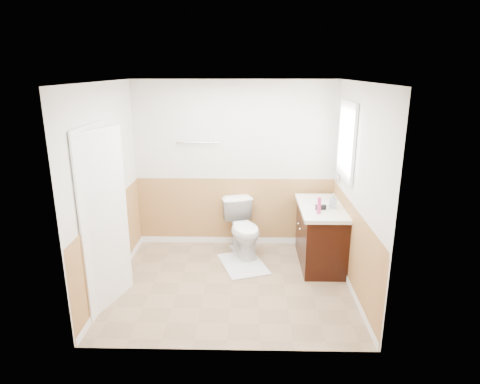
{
  "coord_description": "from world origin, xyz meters",
  "views": [
    {
      "loc": [
        0.21,
        -4.7,
        2.64
      ],
      "look_at": [
        0.1,
        0.25,
        1.15
      ],
      "focal_mm": 30.76,
      "sensor_mm": 36.0,
      "label": 1
    }
  ],
  "objects_px": {
    "vanity_cabinet": "(320,236)",
    "bath_mat": "(243,264)",
    "lotion_bottle": "(319,205)",
    "soap_dispenser": "(333,201)",
    "toilet": "(243,228)"
  },
  "relations": [
    {
      "from": "vanity_cabinet",
      "to": "bath_mat",
      "type": "bearing_deg",
      "value": -175.1
    },
    {
      "from": "bath_mat",
      "to": "lotion_bottle",
      "type": "distance_m",
      "value": 1.38
    },
    {
      "from": "soap_dispenser",
      "to": "vanity_cabinet",
      "type": "bearing_deg",
      "value": 141.86
    },
    {
      "from": "toilet",
      "to": "vanity_cabinet",
      "type": "xyz_separation_m",
      "value": [
        1.08,
        -0.27,
        -0.0
      ]
    },
    {
      "from": "lotion_bottle",
      "to": "vanity_cabinet",
      "type": "bearing_deg",
      "value": 72.23
    },
    {
      "from": "vanity_cabinet",
      "to": "toilet",
      "type": "bearing_deg",
      "value": 165.76
    },
    {
      "from": "bath_mat",
      "to": "soap_dispenser",
      "type": "bearing_deg",
      "value": -0.09
    },
    {
      "from": "toilet",
      "to": "lotion_bottle",
      "type": "relative_size",
      "value": 3.64
    },
    {
      "from": "lotion_bottle",
      "to": "soap_dispenser",
      "type": "xyz_separation_m",
      "value": [
        0.22,
        0.22,
        -0.01
      ]
    },
    {
      "from": "toilet",
      "to": "soap_dispenser",
      "type": "distance_m",
      "value": 1.37
    },
    {
      "from": "lotion_bottle",
      "to": "bath_mat",
      "type": "bearing_deg",
      "value": 167.32
    },
    {
      "from": "bath_mat",
      "to": "lotion_bottle",
      "type": "xyz_separation_m",
      "value": [
        0.98,
        -0.22,
        0.95
      ]
    },
    {
      "from": "toilet",
      "to": "soap_dispenser",
      "type": "relative_size",
      "value": 4.03
    },
    {
      "from": "vanity_cabinet",
      "to": "soap_dispenser",
      "type": "bearing_deg",
      "value": -38.14
    },
    {
      "from": "bath_mat",
      "to": "vanity_cabinet",
      "type": "bearing_deg",
      "value": 4.9
    }
  ]
}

